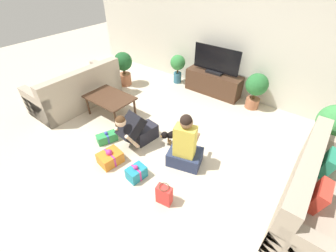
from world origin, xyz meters
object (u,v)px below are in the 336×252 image
object	(u,v)px
sofa_right	(322,197)
potted_plant_back_right	(256,88)
potted_plant_corner_right	(333,125)
person_kneeling	(136,130)
potted_plant_back_left	(178,65)
gift_box_c	(107,138)
sofa_left	(77,91)
dog	(172,135)
gift_bag_a	(164,195)
coffee_table	(110,99)
gift_box_b	(136,173)
potted_plant_corner_left	(124,66)
tv	(216,62)
gift_box_a	(110,158)
tv_console	(213,83)
person_sitting	(185,147)

from	to	relation	value
sofa_right	potted_plant_back_right	xyz separation A→B (m)	(-1.61, 1.99, 0.18)
potted_plant_corner_right	person_kneeling	distance (m)	3.17
potted_plant_back_left	gift_box_c	xyz separation A→B (m)	(0.38, -2.71, -0.39)
sofa_left	dog	xyz separation A→B (m)	(2.48, 0.20, -0.13)
gift_bag_a	person_kneeling	bearing A→B (deg)	149.82
potted_plant_back_right	coffee_table	bearing A→B (deg)	-136.74
sofa_left	gift_box_b	world-z (taller)	sofa_left
gift_box_c	gift_bag_a	bearing A→B (deg)	-12.78
potted_plant_corner_left	sofa_right	bearing A→B (deg)	-12.87
potted_plant_corner_left	tv	bearing A→B (deg)	25.80
sofa_left	gift_box_b	size ratio (longest dim) A/B	6.20
gift_box_a	gift_bag_a	bearing A→B (deg)	-2.45
potted_plant_corner_right	gift_box_a	world-z (taller)	potted_plant_corner_right
tv_console	dog	xyz separation A→B (m)	(0.32, -2.07, -0.08)
potted_plant_corner_right	dog	distance (m)	2.57
gift_bag_a	potted_plant_back_left	bearing A→B (deg)	122.78
tv_console	person_kneeling	bearing A→B (deg)	-93.72
dog	potted_plant_back_left	bearing A→B (deg)	154.18
tv	person_kneeling	world-z (taller)	tv
coffee_table	sofa_right	bearing A→B (deg)	1.58
potted_plant_corner_right	potted_plant_back_left	xyz separation A→B (m)	(-3.49, 0.70, -0.11)
tv	potted_plant_back_right	world-z (taller)	tv
sofa_left	gift_bag_a	world-z (taller)	sofa_left
potted_plant_back_right	gift_box_b	distance (m)	3.09
sofa_right	gift_box_a	xyz separation A→B (m)	(-2.81, -1.04, -0.20)
sofa_left	gift_box_c	bearing A→B (deg)	71.97
person_kneeling	gift_box_c	size ratio (longest dim) A/B	1.96
sofa_left	gift_box_c	distance (m)	1.62
tv_console	potted_plant_corner_right	world-z (taller)	potted_plant_corner_right
sofa_right	potted_plant_back_right	bearing A→B (deg)	39.08
tv_console	potted_plant_corner_left	bearing A→B (deg)	-154.20
potted_plant_back_right	dog	distance (m)	2.16
potted_plant_corner_left	dog	bearing A→B (deg)	-25.12
sofa_left	coffee_table	size ratio (longest dim) A/B	1.96
potted_plant_corner_right	person_kneeling	world-z (taller)	potted_plant_corner_right
potted_plant_back_left	person_sitting	distance (m)	2.93
potted_plant_back_right	gift_box_b	bearing A→B (deg)	-102.15
gift_box_a	potted_plant_back_right	bearing A→B (deg)	68.36
dog	gift_box_c	distance (m)	1.18
sofa_right	person_sitting	size ratio (longest dim) A/B	1.93
dog	gift_box_b	size ratio (longest dim) A/B	1.44
tv	potted_plant_corner_left	size ratio (longest dim) A/B	1.31
coffee_table	potted_plant_corner_left	size ratio (longest dim) A/B	1.14
gift_bag_a	tv_console	bearing A→B (deg)	107.19
sofa_left	potted_plant_back_right	size ratio (longest dim) A/B	2.38
person_kneeling	dog	size ratio (longest dim) A/B	1.76
potted_plant_corner_left	gift_box_b	xyz separation A→B (m)	(2.39, -2.07, -0.41)
gift_box_a	person_kneeling	bearing A→B (deg)	87.48
sofa_right	potted_plant_back_right	world-z (taller)	sofa_right
sofa_left	sofa_right	xyz separation A→B (m)	(4.79, 0.23, -0.00)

